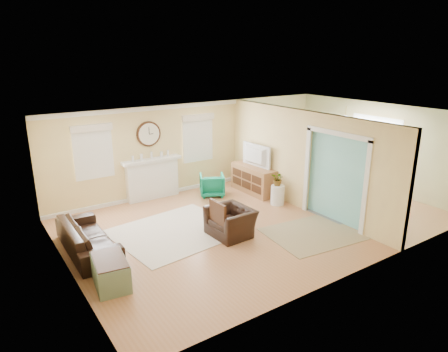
{
  "coord_description": "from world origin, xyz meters",
  "views": [
    {
      "loc": [
        -5.83,
        -7.15,
        3.98
      ],
      "look_at": [
        -0.8,
        0.3,
        1.2
      ],
      "focal_mm": 32.0,
      "sensor_mm": 36.0,
      "label": 1
    }
  ],
  "objects": [
    {
      "name": "dining_chair_e",
      "position": [
        3.33,
        0.07,
        0.56
      ],
      "size": [
        0.45,
        0.45,
        0.95
      ],
      "color": "slate",
      "rests_on": "floor"
    },
    {
      "name": "garden_stool",
      "position": [
        1.11,
        0.52,
        0.27
      ],
      "size": [
        0.37,
        0.37,
        0.54
      ],
      "primitive_type": "cylinder",
      "color": "white",
      "rests_on": "floor"
    },
    {
      "name": "potted_plant",
      "position": [
        1.11,
        0.52,
        0.73
      ],
      "size": [
        0.39,
        0.42,
        0.39
      ],
      "primitive_type": "imported",
      "rotation": [
        0.0,
        0.0,
        4.98
      ],
      "color": "#337F33",
      "rests_on": "garden_stool"
    },
    {
      "name": "ceiling",
      "position": [
        0.0,
        0.0,
        2.6
      ],
      "size": [
        9.0,
        6.0,
        0.02
      ],
      "primitive_type": "cube",
      "color": "white",
      "rests_on": "wall_back"
    },
    {
      "name": "wall_left",
      "position": [
        -4.5,
        0.0,
        1.3
      ],
      "size": [
        0.02,
        6.0,
        2.6
      ],
      "primitive_type": "cube",
      "color": "#D7B87C",
      "rests_on": "ground"
    },
    {
      "name": "partition",
      "position": [
        1.51,
        0.28,
        1.36
      ],
      "size": [
        0.17,
        6.0,
        2.6
      ],
      "color": "#D7B87C",
      "rests_on": "ground"
    },
    {
      "name": "wall_right",
      "position": [
        4.5,
        0.0,
        1.3
      ],
      "size": [
        0.02,
        6.0,
        2.6
      ],
      "primitive_type": "cube",
      "color": "#D7B87C",
      "rests_on": "ground"
    },
    {
      "name": "window_left",
      "position": [
        -3.05,
        2.95,
        1.66
      ],
      "size": [
        1.05,
        0.13,
        1.42
      ],
      "color": "white",
      "rests_on": "wall_back"
    },
    {
      "name": "rug_jute",
      "position": [
        0.53,
        -1.36,
        0.01
      ],
      "size": [
        2.18,
        1.86,
        0.01
      ],
      "primitive_type": "cube",
      "rotation": [
        0.0,
        0.0,
        -0.11
      ],
      "color": "tan",
      "rests_on": "floor"
    },
    {
      "name": "dining_chair_w",
      "position": [
        1.96,
        0.08,
        0.57
      ],
      "size": [
        0.47,
        0.47,
        0.96
      ],
      "color": "white",
      "rests_on": "floor"
    },
    {
      "name": "fireplace",
      "position": [
        -1.5,
        2.88,
        0.6
      ],
      "size": [
        1.7,
        0.3,
        1.17
      ],
      "color": "white",
      "rests_on": "ground"
    },
    {
      "name": "sofa",
      "position": [
        -3.96,
        0.68,
        0.32
      ],
      "size": [
        0.87,
        2.17,
        0.63
      ],
      "primitive_type": "imported",
      "rotation": [
        0.0,
        0.0,
        1.56
      ],
      "color": "black",
      "rests_on": "floor"
    },
    {
      "name": "rug_cream",
      "position": [
        -2.01,
        0.51,
        0.01
      ],
      "size": [
        2.93,
        2.61,
        0.01
      ],
      "primitive_type": "cube",
      "rotation": [
        0.0,
        0.0,
        0.12
      ],
      "color": "#EFE0CC",
      "rests_on": "floor"
    },
    {
      "name": "credenza",
      "position": [
        1.18,
        1.67,
        0.4
      ],
      "size": [
        0.53,
        1.57,
        0.8
      ],
      "color": "#A9673B",
      "rests_on": "floor"
    },
    {
      "name": "rug_grey",
      "position": [
        2.67,
        0.14,
        0.01
      ],
      "size": [
        2.44,
        3.06,
        0.01
      ],
      "primitive_type": "cube",
      "color": "slate",
      "rests_on": "floor"
    },
    {
      "name": "dining_table",
      "position": [
        2.67,
        0.14,
        0.32
      ],
      "size": [
        1.43,
        2.01,
        0.64
      ],
      "primitive_type": "imported",
      "rotation": [
        0.0,
        0.0,
        1.82
      ],
      "color": "#3E2416",
      "rests_on": "floor"
    },
    {
      "name": "trunk",
      "position": [
        -4.0,
        -0.84,
        0.26
      ],
      "size": [
        0.67,
        0.97,
        0.52
      ],
      "color": "slate",
      "rests_on": "floor"
    },
    {
      "name": "wall_clock",
      "position": [
        -1.5,
        2.97,
        1.85
      ],
      "size": [
        0.7,
        0.07,
        0.7
      ],
      "color": "#3E2416",
      "rests_on": "wall_back"
    },
    {
      "name": "floor",
      "position": [
        0.0,
        0.0,
        0.0
      ],
      "size": [
        9.0,
        9.0,
        0.0
      ],
      "primitive_type": "plane",
      "color": "#B07146",
      "rests_on": "ground"
    },
    {
      "name": "dining_chair_s",
      "position": [
        2.73,
        -0.98,
        0.57
      ],
      "size": [
        0.52,
        0.52,
        0.97
      ],
      "color": "slate",
      "rests_on": "floor"
    },
    {
      "name": "pendant",
      "position": [
        3.0,
        0.0,
        2.2
      ],
      "size": [
        0.3,
        0.3,
        0.55
      ],
      "color": "gold",
      "rests_on": "ceiling"
    },
    {
      "name": "green_chair",
      "position": [
        0.02,
        2.14,
        0.32
      ],
      "size": [
        0.92,
        0.93,
        0.63
      ],
      "primitive_type": "imported",
      "rotation": [
        0.0,
        0.0,
        2.67
      ],
      "color": "#0C8154",
      "rests_on": "floor"
    },
    {
      "name": "wall_front",
      "position": [
        0.0,
        -3.0,
        1.3
      ],
      "size": [
        9.0,
        0.02,
        2.6
      ],
      "primitive_type": "cube",
      "color": "#D7B87C",
      "rests_on": "ground"
    },
    {
      "name": "wall_back",
      "position": [
        0.0,
        3.0,
        1.3
      ],
      "size": [
        9.0,
        0.02,
        2.6
      ],
      "primitive_type": "cube",
      "color": "#D7B87C",
      "rests_on": "ground"
    },
    {
      "name": "tv",
      "position": [
        1.16,
        1.67,
        1.13
      ],
      "size": [
        0.22,
        1.14,
        0.65
      ],
      "primitive_type": "imported",
      "rotation": [
        0.0,
        0.0,
        1.63
      ],
      "color": "black",
      "rests_on": "credenza"
    },
    {
      "name": "eames_chair",
      "position": [
        -1.05,
        -0.34,
        0.32
      ],
      "size": [
        0.91,
        1.02,
        0.64
      ],
      "primitive_type": "imported",
      "rotation": [
        0.0,
        0.0,
        -1.53
      ],
      "color": "black",
      "rests_on": "floor"
    },
    {
      "name": "french_doors",
      "position": [
        4.45,
        0.0,
        1.1
      ],
      "size": [
        0.06,
        1.7,
        2.2
      ],
      "color": "white",
      "rests_on": "ground"
    },
    {
      "name": "dining_chair_n",
      "position": [
        2.66,
        1.14,
        0.56
      ],
      "size": [
        0.46,
        0.46,
        0.95
      ],
      "color": "slate",
      "rests_on": "floor"
    },
    {
      "name": "window_right",
      "position": [
        0.05,
        2.95,
        1.66
      ],
      "size": [
        1.05,
        0.13,
        1.42
      ],
      "color": "white",
      "rests_on": "wall_back"
    }
  ]
}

